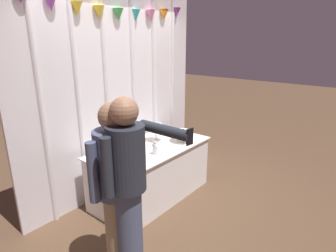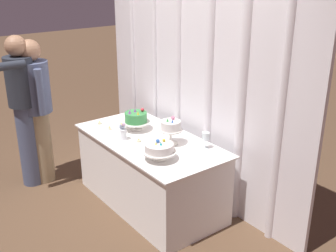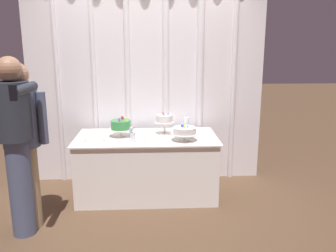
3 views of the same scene
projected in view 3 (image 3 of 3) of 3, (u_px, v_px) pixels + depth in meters
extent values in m
plane|color=brown|center=(147.00, 198.00, 4.20)|extent=(24.00, 24.00, 0.00)
cube|color=white|center=(146.00, 73.00, 4.52)|extent=(3.06, 0.04, 2.87)
cylinder|color=white|center=(57.00, 74.00, 4.44)|extent=(0.06, 0.06, 2.87)
cylinder|color=white|center=(94.00, 73.00, 4.46)|extent=(0.07, 0.07, 2.87)
cylinder|color=white|center=(128.00, 73.00, 4.49)|extent=(0.08, 0.08, 2.87)
cylinder|color=white|center=(166.00, 73.00, 4.51)|extent=(0.09, 0.09, 2.87)
cylinder|color=white|center=(200.00, 73.00, 4.53)|extent=(0.10, 0.10, 2.87)
cylinder|color=white|center=(234.00, 73.00, 4.56)|extent=(0.07, 0.07, 2.87)
cube|color=white|center=(147.00, 167.00, 4.22)|extent=(1.61, 0.80, 0.72)
cube|color=white|center=(146.00, 137.00, 4.13)|extent=(1.66, 0.85, 0.01)
cylinder|color=silver|center=(121.00, 136.00, 4.15)|extent=(0.12, 0.12, 0.01)
cylinder|color=silver|center=(121.00, 132.00, 4.14)|extent=(0.02, 0.02, 0.07)
cylinder|color=silver|center=(121.00, 129.00, 4.13)|extent=(0.30, 0.30, 0.01)
cylinder|color=#388E47|center=(121.00, 125.00, 4.11)|extent=(0.23, 0.23, 0.10)
cone|color=yellow|center=(126.00, 119.00, 4.09)|extent=(0.03, 0.03, 0.04)
sphere|color=#DB333D|center=(122.00, 117.00, 4.17)|extent=(0.04, 0.04, 0.04)
cone|color=purple|center=(119.00, 119.00, 4.10)|extent=(0.03, 0.03, 0.04)
cone|color=purple|center=(120.00, 120.00, 4.03)|extent=(0.03, 0.03, 0.04)
cylinder|color=silver|center=(164.00, 134.00, 4.23)|extent=(0.14, 0.14, 0.01)
cylinder|color=silver|center=(164.00, 128.00, 4.22)|extent=(0.03, 0.03, 0.13)
cylinder|color=silver|center=(164.00, 122.00, 4.20)|extent=(0.23, 0.23, 0.01)
cylinder|color=white|center=(164.00, 118.00, 4.19)|extent=(0.19, 0.19, 0.08)
cone|color=blue|center=(168.00, 114.00, 4.17)|extent=(0.02, 0.02, 0.03)
sphere|color=pink|center=(163.00, 113.00, 4.21)|extent=(0.04, 0.04, 0.04)
cone|color=green|center=(164.00, 114.00, 4.15)|extent=(0.03, 0.03, 0.04)
cylinder|color=silver|center=(184.00, 140.00, 3.96)|extent=(0.13, 0.13, 0.01)
cylinder|color=silver|center=(185.00, 137.00, 3.95)|extent=(0.03, 0.03, 0.06)
cylinder|color=silver|center=(185.00, 134.00, 3.94)|extent=(0.31, 0.31, 0.01)
cylinder|color=white|center=(185.00, 130.00, 3.94)|extent=(0.26, 0.26, 0.07)
cone|color=#2DB2B7|center=(188.00, 126.00, 3.92)|extent=(0.02, 0.02, 0.03)
sphere|color=yellow|center=(183.00, 125.00, 3.98)|extent=(0.03, 0.03, 0.03)
sphere|color=blue|center=(182.00, 126.00, 3.93)|extent=(0.04, 0.04, 0.04)
cone|color=yellow|center=(185.00, 127.00, 3.89)|extent=(0.02, 0.02, 0.03)
cylinder|color=silver|center=(186.00, 130.00, 4.45)|extent=(0.06, 0.06, 0.00)
cylinder|color=silver|center=(186.00, 126.00, 4.44)|extent=(0.01, 0.01, 0.09)
cylinder|color=silver|center=(186.00, 120.00, 4.42)|extent=(0.07, 0.07, 0.07)
cylinder|color=silver|center=(133.00, 137.00, 3.90)|extent=(0.07, 0.07, 0.11)
sphere|color=silver|center=(131.00, 130.00, 3.90)|extent=(0.04, 0.04, 0.04)
sphere|color=#E5C666|center=(131.00, 128.00, 3.87)|extent=(0.03, 0.03, 0.03)
sphere|color=silver|center=(130.00, 131.00, 3.88)|extent=(0.04, 0.04, 0.04)
sphere|color=#CC9EC6|center=(134.00, 127.00, 3.88)|extent=(0.04, 0.04, 0.04)
sphere|color=silver|center=(131.00, 129.00, 3.86)|extent=(0.03, 0.03, 0.03)
cylinder|color=beige|center=(85.00, 141.00, 3.90)|extent=(0.05, 0.05, 0.02)
sphere|color=#F9CC4C|center=(85.00, 140.00, 3.89)|extent=(0.01, 0.01, 0.01)
cylinder|color=beige|center=(104.00, 141.00, 3.92)|extent=(0.04, 0.04, 0.02)
sphere|color=#F9CC4C|center=(104.00, 139.00, 3.91)|extent=(0.01, 0.01, 0.01)
cylinder|color=beige|center=(145.00, 139.00, 4.01)|extent=(0.04, 0.04, 0.02)
sphere|color=#F9CC4C|center=(145.00, 137.00, 4.00)|extent=(0.01, 0.01, 0.01)
cylinder|color=#9E8966|center=(27.00, 187.00, 3.46)|extent=(0.27, 0.27, 0.84)
cylinder|color=#4C5675|center=(20.00, 117.00, 3.30)|extent=(0.37, 0.37, 0.56)
sphere|color=#A37556|center=(16.00, 75.00, 3.21)|extent=(0.23, 0.23, 0.23)
cube|color=#664C84|center=(13.00, 118.00, 3.14)|extent=(0.04, 0.01, 0.36)
cylinder|color=#4C5675|center=(43.00, 118.00, 3.30)|extent=(0.08, 0.08, 0.50)
cylinder|color=#4C5675|center=(21.00, 188.00, 3.32)|extent=(0.23, 0.23, 0.94)
cylinder|color=#282D38|center=(13.00, 111.00, 3.15)|extent=(0.32, 0.32, 0.53)
sphere|color=#A37556|center=(9.00, 69.00, 3.06)|extent=(0.22, 0.22, 0.22)
cylinder|color=#282D38|center=(24.00, 89.00, 2.88)|extent=(0.08, 0.47, 0.08)
cube|color=black|center=(13.00, 93.00, 2.65)|extent=(0.06, 0.02, 0.12)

